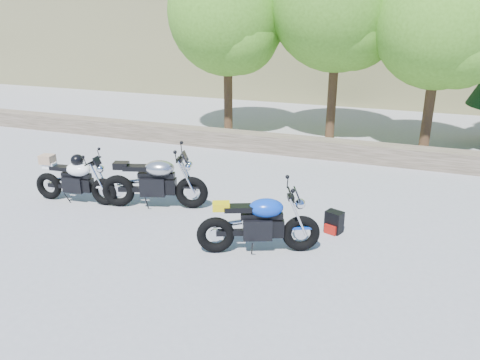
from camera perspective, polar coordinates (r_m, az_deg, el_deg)
name	(u,v)px	position (r m, az deg, el deg)	size (l,w,h in m)	color
ground	(211,235)	(8.53, -3.61, -6.74)	(90.00, 90.00, 0.00)	gray
stone_wall	(288,145)	(13.33, 5.92, 4.27)	(22.00, 0.55, 0.50)	#4D4433
tree_decid_left	(230,17)	(15.14, -1.23, 19.21)	(3.67, 3.67, 5.62)	#382314
tree_decid_mid	(342,3)	(14.66, 12.29, 20.35)	(4.08, 4.08, 6.24)	#382314
tree_decid_right	(445,24)	(13.91, 23.70, 17.01)	(3.54, 3.54, 5.41)	#382314
silver_bike	(155,182)	(9.66, -10.32, -0.29)	(2.16, 0.89, 1.11)	black
white_bike	(74,179)	(10.37, -19.53, 0.15)	(1.91, 0.61, 1.06)	black
blue_bike	(260,224)	(7.77, 2.39, -5.37)	(1.97, 0.98, 1.04)	black
backpack	(334,222)	(8.72, 11.37, -5.08)	(0.36, 0.34, 0.41)	black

